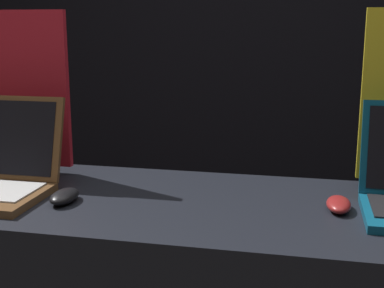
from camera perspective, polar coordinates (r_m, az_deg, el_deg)
The scene contains 4 objects.
wall_back at distance 2.97m, azimuth 7.14°, elevation 11.90°, with size 8.00×0.05×2.80m.
mouse_front at distance 1.39m, azimuth -13.45°, elevation -5.45°, with size 0.06×0.11×0.03m.
promo_stand_front at distance 1.69m, azimuth -18.21°, elevation 4.86°, with size 0.33×0.07×0.48m.
mouse_back at distance 1.35m, azimuth 15.38°, elevation -6.22°, with size 0.06×0.11×0.03m.
Camera 1 is at (0.28, -0.99, 1.43)m, focal length 50.00 mm.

